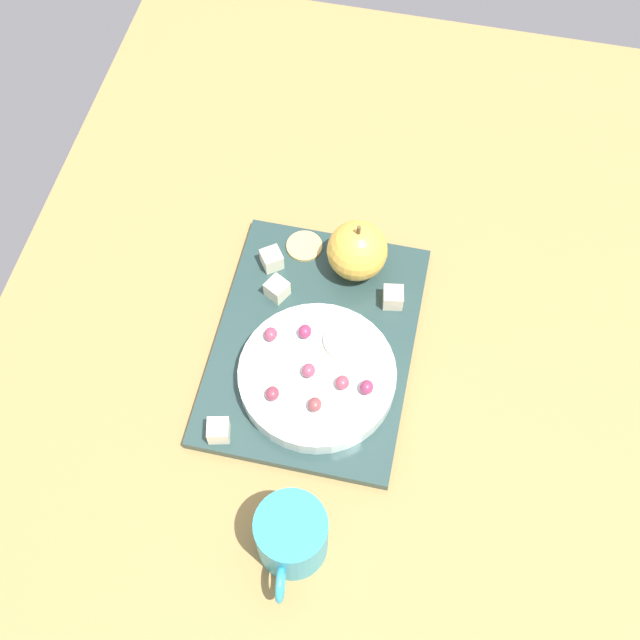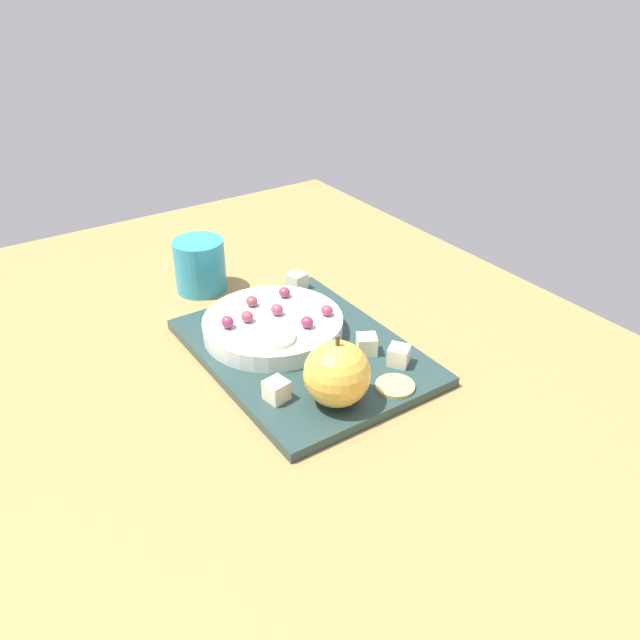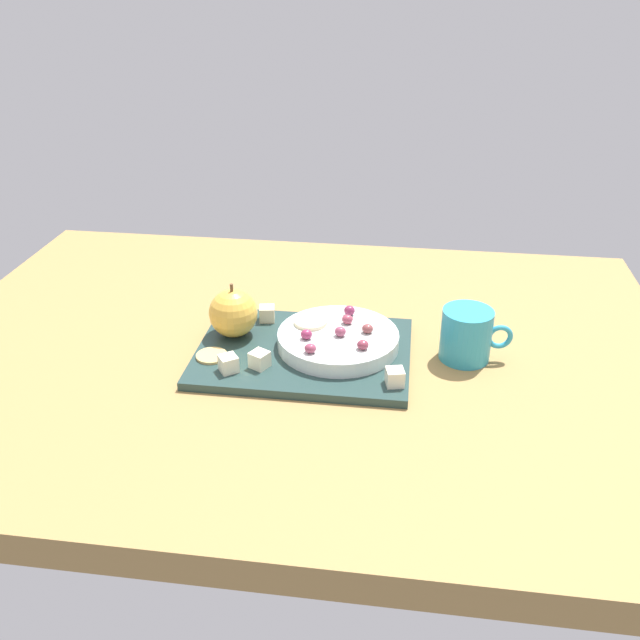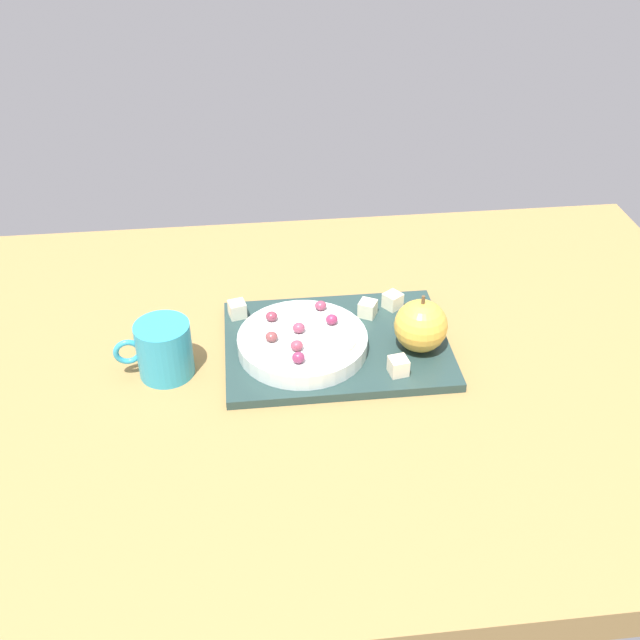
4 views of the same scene
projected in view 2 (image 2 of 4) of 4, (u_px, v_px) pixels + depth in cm
name	position (u px, v px, depth cm)	size (l,w,h in cm)	color
table	(291.00, 384.00, 82.93)	(120.12, 87.91, 4.57)	olive
platter	(303.00, 351.00, 84.01)	(32.55, 24.01, 1.34)	#253C3A
serving_dish	(273.00, 326.00, 86.01)	(18.67, 18.67, 2.37)	silver
apple_whole	(338.00, 373.00, 72.08)	(7.66, 7.66, 7.66)	gold
apple_stem	(339.00, 340.00, 69.81)	(0.50, 0.50, 1.20)	brown
cheese_cube_0	(297.00, 281.00, 97.07)	(2.45, 2.45, 2.45)	#EFE8C9
cheese_cube_1	(367.00, 344.00, 81.98)	(2.45, 2.45, 2.45)	#F6F1CA
cheese_cube_2	(399.00, 356.00, 79.79)	(2.45, 2.45, 2.45)	#EFEBC7
cheese_cube_3	(277.00, 390.00, 73.69)	(2.45, 2.45, 2.45)	#F9E6C0
cracker_0	(395.00, 386.00, 76.12)	(4.71, 4.71, 0.40)	tan
grape_0	(247.00, 317.00, 84.26)	(1.76, 1.58, 1.50)	#9A3F51
grape_1	(277.00, 310.00, 85.77)	(1.76, 1.58, 1.55)	#933F58
grape_2	(252.00, 301.00, 87.87)	(1.76, 1.58, 1.43)	brown
grape_3	(227.00, 322.00, 82.87)	(1.76, 1.58, 1.67)	#872E52
grape_4	(285.00, 292.00, 90.07)	(1.76, 1.58, 1.44)	brown
grape_5	(327.00, 310.00, 85.74)	(1.76, 1.58, 1.42)	#903A54
grape_6	(307.00, 322.00, 82.98)	(1.76, 1.58, 1.55)	#8E2D52
apple_slice_0	(275.00, 337.00, 80.80)	(5.25, 5.25, 0.60)	beige
cup	(202.00, 265.00, 98.53)	(10.88, 7.70, 8.12)	teal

